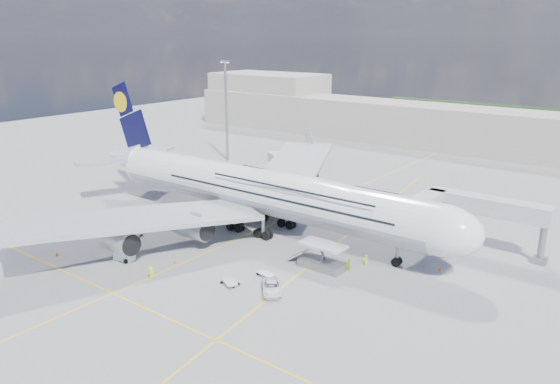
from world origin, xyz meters
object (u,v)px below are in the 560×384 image
Objects in this scene: dolly_row_a at (120,216)px; cone_wing_left_outer at (301,182)px; jet_bridge at (461,208)px; dolly_nose_near at (266,274)px; dolly_back at (118,215)px; dolly_row_c at (112,242)px; catering_truck_inner at (272,191)px; airliner at (262,191)px; dolly_nose_far at (230,282)px; cargo_loader at (321,260)px; dolly_row_b at (133,233)px; service_van at (272,287)px; cone_tail at (169,190)px; crew_wing at (206,233)px; cone_wing_right_outer at (57,254)px; crew_loader at (349,265)px; cone_wing_right_inner at (175,262)px; crew_tug at (151,273)px; crew_van at (366,259)px; baggage_tug at (124,255)px; light_mast at (226,110)px; crew_nose at (396,257)px; cone_wing_left_inner at (284,203)px; cone_nose at (440,269)px; catering_truck_outer at (279,163)px.

dolly_row_a reaches higher than cone_wing_left_outer.
jet_bridge is 6.65× the size of dolly_nose_near.
dolly_back is at bearing -158.07° from jet_bridge.
catering_truck_inner reaches higher than dolly_row_c.
airliner is 26.19× the size of dolly_nose_far.
cargo_loader is at bearing 18.98° from dolly_row_c.
dolly_row_b reaches higher than dolly_nose_far.
service_van is (30.50, 2.12, 0.35)m from dolly_row_c.
dolly_row_b is at bearing -27.30° from dolly_row_a.
cone_tail is (-7.56, 18.05, -0.59)m from dolly_row_a.
crew_wing reaches higher than dolly_back.
airliner is 33.10m from cone_wing_right_outer.
crew_loader is (43.03, 5.98, 0.07)m from dolly_row_a.
cone_wing_right_inner is 0.93× the size of cone_tail.
dolly_nose_far is at bearing -119.18° from cargo_loader.
crew_tug is 3.50× the size of cone_wing_right_inner.
dolly_nose_near is at bearing 90.72° from crew_van.
dolly_back is 17.99m from cone_tail.
cone_wing_left_outer is at bearing 85.89° from baggage_tug.
crew_van is (35.79, 17.29, 0.40)m from dolly_row_c.
crew_nose is (64.35, -33.99, -12.42)m from light_mast.
crew_tug is (10.19, -39.19, -0.74)m from catering_truck_inner.
cone_wing_right_inner is at bearing -150.31° from dolly_nose_near.
cone_wing_left_inner is (-25.55, 19.11, -0.64)m from crew_loader.
cone_wing_right_inner is at bearing -28.62° from dolly_back.
dolly_row_c is at bearing -78.11° from dolly_row_b.
catering_truck_inner is at bearing 58.84° from dolly_row_a.
cone_wing_left_inner reaches higher than cone_wing_left_outer.
jet_bridge reaches higher than dolly_nose_far.
service_van is 3.32× the size of crew_nose.
light_mast is 16.60× the size of crew_van.
crew_loader reaches higher than crew_nose.
crew_wing is (19.91, 2.46, 0.41)m from dolly_back.
dolly_row_b is at bearing -159.59° from cone_nose.
catering_truck_outer reaches higher than baggage_tug.
cargo_loader is 2.52× the size of dolly_back.
catering_truck_outer is 27.37m from cone_wing_left_inner.
crew_nose reaches higher than cone_wing_right_inner.
crew_wing reaches higher than cone_wing_right_outer.
baggage_tug reaches higher than cone_wing_left_inner.
catering_truck_inner is at bearing 78.83° from dolly_row_c.
airliner is at bearing 140.82° from dolly_nose_near.
crew_tug is at bearing 9.80° from cone_wing_right_outer.
cone_wing_right_outer is at bearing -178.34° from crew_tug.
cone_wing_left_outer is at bearing -13.66° from light_mast.
cone_tail reaches higher than cone_wing_right_inner.
light_mast is at bearing 154.99° from cone_nose.
crew_tug is 43.47m from cone_tail.
crew_tug is (25.33, -13.50, 0.63)m from dolly_back.
crew_loader is at bearing 29.97° from cone_wing_right_outer.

